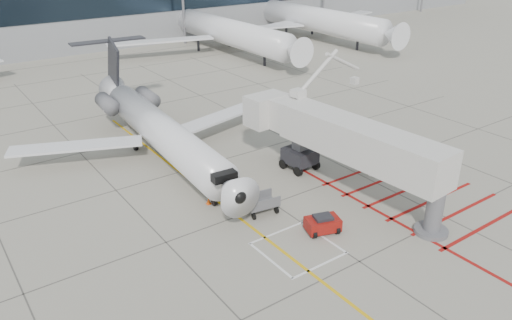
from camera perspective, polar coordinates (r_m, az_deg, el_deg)
ground_plane at (r=31.37m, az=6.43°, el=-7.92°), size 260.00×260.00×0.00m
regional_jet at (r=37.90m, az=-9.67°, el=4.27°), size 24.99×30.56×7.61m
jet_bridge at (r=34.05m, az=11.69°, el=1.21°), size 9.51×18.20×7.08m
pushback_tug at (r=30.95m, az=7.63°, el=-7.19°), size 2.33×1.84×1.19m
baggage_cart at (r=32.58m, az=0.65°, el=-5.04°), size 2.28×1.62×1.33m
ground_power_unit at (r=39.26m, az=14.25°, el=0.22°), size 3.02×2.40×2.09m
cone_nose at (r=33.95m, az=-5.44°, el=-4.68°), size 0.33×0.33×0.46m
cone_side at (r=35.91m, az=-0.06°, el=-2.82°), size 0.32×0.32×0.45m
bg_aircraft_c at (r=77.36m, az=-4.17°, el=16.43°), size 33.92×37.69×11.31m
bg_aircraft_d at (r=87.52m, az=5.99°, el=17.51°), size 35.39×39.32×11.80m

